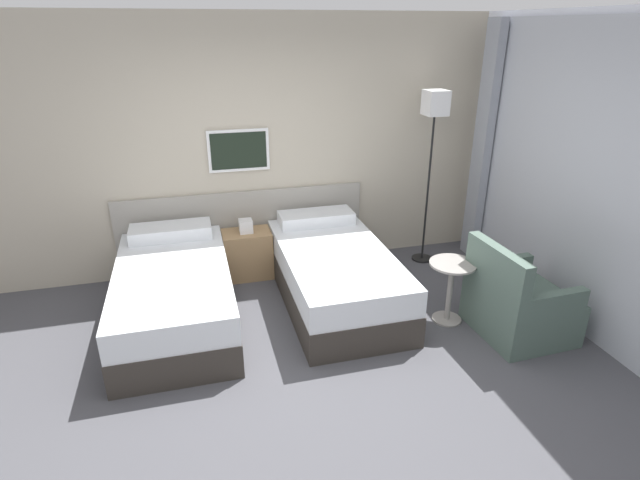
% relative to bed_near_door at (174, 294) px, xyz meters
% --- Properties ---
extents(ground_plane, '(16.00, 16.00, 0.00)m').
position_rel_bed_near_door_xyz_m(ground_plane, '(1.01, -1.17, -0.29)').
color(ground_plane, '#47474C').
extents(wall_headboard, '(10.00, 0.10, 2.70)m').
position_rel_bed_near_door_xyz_m(wall_headboard, '(0.99, 1.04, 1.01)').
color(wall_headboard, '#B7AD99').
rests_on(wall_headboard, ground_plane).
extents(wall_window, '(0.21, 4.68, 2.70)m').
position_rel_bed_near_door_xyz_m(wall_window, '(3.56, -1.22, 1.05)').
color(wall_window, white).
rests_on(wall_window, ground_plane).
extents(bed_near_door, '(1.01, 1.97, 0.68)m').
position_rel_bed_near_door_xyz_m(bed_near_door, '(0.00, 0.00, 0.00)').
color(bed_near_door, '#332D28').
rests_on(bed_near_door, ground_plane).
extents(bed_near_window, '(1.01, 1.97, 0.68)m').
position_rel_bed_near_door_xyz_m(bed_near_window, '(1.54, 0.00, 0.00)').
color(bed_near_window, '#332D28').
rests_on(bed_near_window, ground_plane).
extents(nightstand, '(0.52, 0.35, 0.66)m').
position_rel_bed_near_door_xyz_m(nightstand, '(0.77, 0.75, -0.02)').
color(nightstand, '#9E7A51').
rests_on(nightstand, ground_plane).
extents(floor_lamp, '(0.24, 0.24, 1.94)m').
position_rel_bed_near_door_xyz_m(floor_lamp, '(2.82, 0.64, 1.35)').
color(floor_lamp, black).
rests_on(floor_lamp, ground_plane).
extents(side_table, '(0.42, 0.42, 0.59)m').
position_rel_bed_near_door_xyz_m(side_table, '(2.46, -0.64, 0.12)').
color(side_table, gray).
rests_on(side_table, ground_plane).
extents(armchair, '(0.77, 0.81, 0.87)m').
position_rel_bed_near_door_xyz_m(armchair, '(2.94, -0.98, -0.01)').
color(armchair, '#4C6056').
rests_on(armchair, ground_plane).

